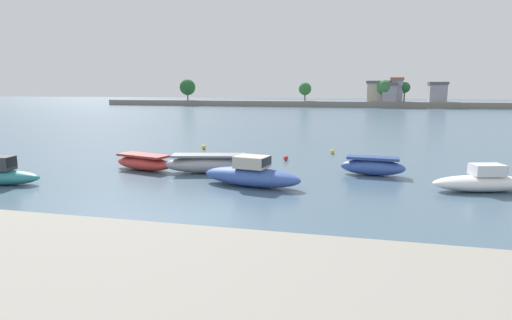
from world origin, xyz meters
name	(u,v)px	position (x,y,z in m)	size (l,w,h in m)	color
ground_plane	(211,216)	(0.00, 0.00, 0.00)	(400.00, 400.00, 0.00)	#476075
seawall_embankment	(35,318)	(0.00, -9.71, 0.95)	(96.80, 6.31, 1.90)	gray
moored_boat_0	(1,174)	(-13.05, 2.89, 0.56)	(4.50, 1.89, 1.53)	teal
moored_boat_1	(144,162)	(-7.52, 8.47, 0.48)	(4.55, 2.60, 1.01)	#C63833
moored_boat_2	(209,164)	(-3.18, 8.57, 0.55)	(5.78, 2.80, 1.15)	#9E9EA3
moored_boat_3	(251,175)	(0.27, 5.69, 0.61)	(5.76, 2.73, 1.62)	#3856A8
moored_boat_4	(373,166)	(6.62, 10.20, 0.53)	(3.87, 1.54, 1.11)	#3856A8
moored_boat_5	(483,182)	(11.96, 7.34, 0.50)	(5.37, 2.81, 1.39)	white
mooring_buoy_0	(332,152)	(3.76, 18.11, 0.17)	(0.35, 0.35, 0.35)	yellow
mooring_buoy_3	(204,147)	(-7.08, 18.11, 0.19)	(0.38, 0.38, 0.38)	yellow
mooring_buoy_4	(286,158)	(0.69, 14.13, 0.18)	(0.35, 0.35, 0.35)	red
distant_shoreline	(360,99)	(5.64, 102.96, 2.22)	(135.72, 6.55, 7.82)	gray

